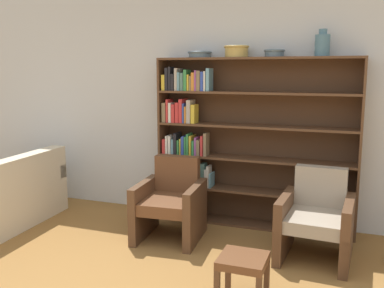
# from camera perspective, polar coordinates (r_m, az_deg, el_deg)

# --- Properties ---
(wall_back) EXTENTS (12.00, 0.06, 2.75)m
(wall_back) POSITION_cam_1_polar(r_m,az_deg,el_deg) (4.91, 6.92, 5.59)
(wall_back) COLOR silver
(wall_back) RESTS_ON ground
(bookshelf) EXTENTS (2.20, 0.30, 1.87)m
(bookshelf) POSITION_cam_1_polar(r_m,az_deg,el_deg) (4.81, 5.48, 0.06)
(bookshelf) COLOR brown
(bookshelf) RESTS_ON ground
(bowl_olive) EXTENTS (0.27, 0.27, 0.07)m
(bowl_olive) POSITION_cam_1_polar(r_m,az_deg,el_deg) (4.85, 1.06, 11.90)
(bowl_olive) COLOR slate
(bowl_olive) RESTS_ON bookshelf
(bowl_cream) EXTENTS (0.27, 0.27, 0.12)m
(bowl_cream) POSITION_cam_1_polar(r_m,az_deg,el_deg) (4.73, 5.95, 12.26)
(bowl_cream) COLOR tan
(bowl_cream) RESTS_ON bookshelf
(bowl_stoneware) EXTENTS (0.22, 0.22, 0.08)m
(bowl_stoneware) POSITION_cam_1_polar(r_m,az_deg,el_deg) (4.64, 10.93, 11.87)
(bowl_stoneware) COLOR slate
(bowl_stoneware) RESTS_ON bookshelf
(vase_tall) EXTENTS (0.15, 0.15, 0.27)m
(vase_tall) POSITION_cam_1_polar(r_m,az_deg,el_deg) (4.59, 17.00, 12.56)
(vase_tall) COLOR slate
(vase_tall) RESTS_ON bookshelf
(armchair_leather) EXTENTS (0.69, 0.73, 0.82)m
(armchair_leather) POSITION_cam_1_polar(r_m,az_deg,el_deg) (4.50, -2.83, -7.82)
(armchair_leather) COLOR brown
(armchair_leather) RESTS_ON ground
(armchair_cushioned) EXTENTS (0.68, 0.72, 0.82)m
(armchair_cushioned) POSITION_cam_1_polar(r_m,az_deg,el_deg) (4.18, 16.23, -9.62)
(armchair_cushioned) COLOR brown
(armchair_cushioned) RESTS_ON ground
(footstool) EXTENTS (0.35, 0.35, 0.38)m
(footstool) POSITION_cam_1_polar(r_m,az_deg,el_deg) (3.30, 6.80, -15.80)
(footstool) COLOR brown
(footstool) RESTS_ON ground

